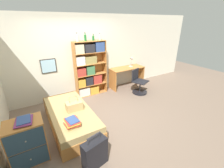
% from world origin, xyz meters
% --- Properties ---
extents(ground_plane, '(14.00, 14.00, 0.00)m').
position_xyz_m(ground_plane, '(0.00, 0.00, 0.00)').
color(ground_plane, '#756051').
extents(wall_back, '(10.00, 0.09, 2.60)m').
position_xyz_m(wall_back, '(-0.00, 1.55, 1.30)').
color(wall_back, beige).
rests_on(wall_back, ground_plane).
extents(bed, '(0.93, 1.97, 0.43)m').
position_xyz_m(bed, '(-0.75, 0.02, 0.21)').
color(bed, '#B77538').
rests_on(bed, ground_plane).
extents(handbag, '(0.37, 0.25, 0.38)m').
position_xyz_m(handbag, '(-0.65, -0.03, 0.54)').
color(handbag, tan).
rests_on(handbag, bed).
extents(book_stack_on_bed, '(0.31, 0.36, 0.12)m').
position_xyz_m(book_stack_on_bed, '(-0.86, -0.56, 0.48)').
color(book_stack_on_bed, '#99894C').
rests_on(book_stack_on_bed, bed).
extents(suitcase, '(0.47, 0.28, 0.67)m').
position_xyz_m(suitcase, '(-0.72, -1.32, 0.27)').
color(suitcase, black).
rests_on(suitcase, ground_plane).
extents(dresser, '(0.61, 0.46, 0.82)m').
position_xyz_m(dresser, '(-1.68, -0.60, 0.41)').
color(dresser, '#B77538').
rests_on(dresser, ground_plane).
extents(magazine_pile_on_dresser, '(0.30, 0.35, 0.04)m').
position_xyz_m(magazine_pile_on_dresser, '(-1.65, -0.59, 0.84)').
color(magazine_pile_on_dresser, '#232328').
rests_on(magazine_pile_on_dresser, dresser).
extents(bookcase, '(1.05, 0.30, 1.81)m').
position_xyz_m(bookcase, '(0.32, 1.35, 0.91)').
color(bookcase, '#B77538').
rests_on(bookcase, ground_plane).
extents(bottle_green, '(0.08, 0.08, 0.25)m').
position_xyz_m(bottle_green, '(0.03, 1.37, 1.91)').
color(bottle_green, '#B7BCC1').
rests_on(bottle_green, bookcase).
extents(bottle_brown, '(0.07, 0.07, 0.25)m').
position_xyz_m(bottle_brown, '(0.27, 1.33, 1.91)').
color(bottle_brown, '#1E6B2D').
rests_on(bottle_brown, bookcase).
extents(bottle_clear, '(0.07, 0.07, 0.20)m').
position_xyz_m(bottle_clear, '(0.53, 1.32, 1.88)').
color(bottle_clear, '#1E6B2D').
rests_on(bottle_clear, bookcase).
extents(bottle_blue, '(0.06, 0.06, 0.21)m').
position_xyz_m(bottle_blue, '(0.78, 1.37, 1.89)').
color(bottle_blue, '#B7BCC1').
rests_on(bottle_blue, bookcase).
extents(desk, '(1.32, 0.53, 0.77)m').
position_xyz_m(desk, '(1.81, 1.23, 0.54)').
color(desk, '#B77538').
rests_on(desk, ground_plane).
extents(desk_lamp, '(0.21, 0.16, 0.41)m').
position_xyz_m(desk_lamp, '(2.04, 1.27, 1.03)').
color(desk_lamp, '#ADA89E').
rests_on(desk_lamp, desk).
extents(desk_chair, '(0.61, 0.61, 0.84)m').
position_xyz_m(desk_chair, '(1.86, 0.57, 0.26)').
color(desk_chair, black).
rests_on(desk_chair, ground_plane).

